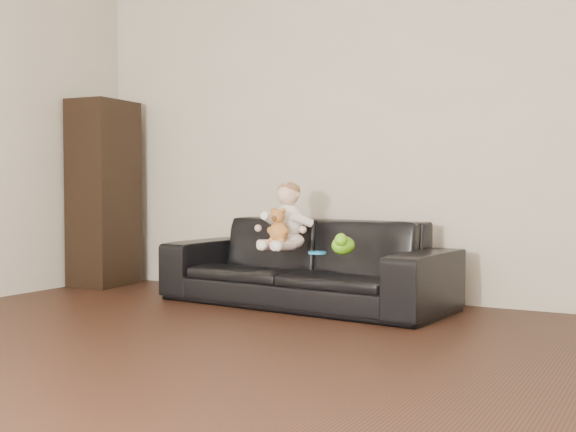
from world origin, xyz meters
The scene contains 10 objects.
floor centered at (0.00, 0.00, 0.00)m, with size 5.50×5.50×0.00m, color black.
wall_back centered at (0.00, 2.75, 1.30)m, with size 5.00×5.00×0.00m, color beige.
sofa centered at (-0.45, 2.25, 0.28)m, with size 1.93×0.75×0.56m, color black.
cabinet centered at (-2.30, 2.35, 0.73)m, with size 0.36×0.50×1.46m, color black.
shelf_item centered at (-2.28, 2.35, 1.06)m, with size 0.18×0.25×0.28m, color silver.
baby centered at (-0.53, 2.15, 0.56)m, with size 0.34×0.40×0.44m.
teddy_bear centered at (-0.52, 2.01, 0.53)m, with size 0.14×0.14×0.23m.
toy_green centered at (-0.07, 2.01, 0.43)m, with size 0.14×0.16×0.11m, color #6ACB17.
toy_rattle centered at (-0.07, 2.00, 0.40)m, with size 0.06×0.06×0.06m, color red.
toy_blue_disc centered at (-0.23, 1.99, 0.38)m, with size 0.11×0.11×0.02m, color #1983C8.
Camera 1 is at (1.73, -1.95, 0.78)m, focal length 45.00 mm.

